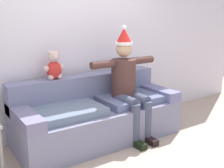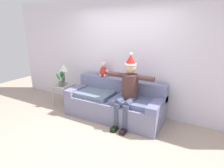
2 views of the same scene
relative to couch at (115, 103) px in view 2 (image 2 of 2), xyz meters
The scene contains 9 objects.
ground_plane 1.07m from the couch, 90.00° to the right, with size 10.00×10.00×0.00m, color tan.
back_wall 1.14m from the couch, 90.00° to the left, with size 7.00×0.10×2.70m, color silver.
couch is the anchor object (origin of this frame).
person_seated 0.62m from the couch, 22.54° to the right, with size 1.02×0.77×1.54m.
teddy_bear 0.88m from the couch, 149.72° to the left, with size 0.29×0.17×0.38m.
side_table 1.53m from the couch, behind, with size 0.46×0.45×0.56m.
table_lamp 1.67m from the couch, behind, with size 0.24×0.24×0.54m.
potted_plant 1.54m from the couch, behind, with size 0.26×0.22×0.38m.
candle_tall 1.70m from the couch, behind, with size 0.04×0.04×0.28m.
Camera 2 is at (1.91, -2.53, 2.04)m, focal length 30.06 mm.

